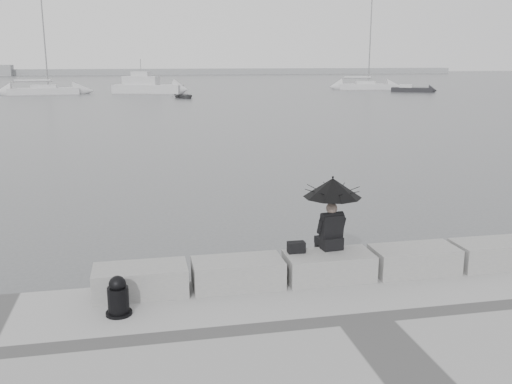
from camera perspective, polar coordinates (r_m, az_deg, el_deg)
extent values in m
plane|color=#46484B|center=(11.33, 6.42, -10.17)|extent=(360.00, 360.00, 0.00)
cube|color=gray|center=(10.13, -11.47, -8.67)|extent=(1.60, 0.80, 0.50)
cube|color=gray|center=(10.26, -1.84, -8.12)|extent=(1.60, 0.80, 0.50)
cube|color=gray|center=(10.66, 7.28, -7.39)|extent=(1.60, 0.80, 0.50)
cube|color=gray|center=(11.30, 15.52, -6.57)|extent=(1.60, 0.80, 0.50)
cube|color=gray|center=(12.15, 22.72, -5.73)|extent=(1.60, 0.80, 0.50)
sphere|color=#726056|center=(10.64, 7.58, -1.61)|extent=(0.21, 0.21, 0.21)
cylinder|color=black|center=(10.61, 7.61, -1.26)|extent=(0.02, 0.02, 1.00)
cone|color=black|center=(10.53, 7.67, 0.44)|extent=(1.08, 1.08, 0.35)
sphere|color=black|center=(10.49, 7.70, 1.49)|extent=(0.04, 0.04, 0.04)
cube|color=black|center=(10.53, 4.04, -5.53)|extent=(0.32, 0.18, 0.20)
cylinder|color=black|center=(9.52, -13.53, -11.70)|extent=(0.42, 0.42, 0.06)
cylinder|color=black|center=(9.44, -13.60, -10.57)|extent=(0.33, 0.33, 0.47)
sphere|color=black|center=(9.32, -13.69, -8.95)|extent=(0.27, 0.27, 0.27)
cube|color=gray|center=(164.94, -10.72, 11.73)|extent=(180.00, 6.00, 1.60)
cube|color=#BDBDC0|center=(78.48, -20.42, 9.40)|extent=(8.76, 2.97, 0.90)
cube|color=#BDBDC0|center=(78.45, -20.46, 9.83)|extent=(3.12, 1.80, 0.50)
cylinder|color=gray|center=(78.40, -20.81, 14.09)|extent=(0.16, 0.16, 12.00)
cylinder|color=gray|center=(78.42, -20.50, 10.31)|extent=(4.84, 0.43, 0.10)
cube|color=#BDBDC0|center=(87.20, 10.83, 10.28)|extent=(8.05, 3.96, 0.90)
cube|color=#BDBDC0|center=(87.17, 10.85, 10.68)|extent=(2.98, 2.13, 0.50)
cylinder|color=gray|center=(87.13, 11.02, 14.52)|extent=(0.16, 0.16, 12.00)
cylinder|color=gray|center=(87.15, 10.87, 11.10)|extent=(4.27, 1.00, 0.10)
cube|color=#BDBDC0|center=(77.46, -10.73, 10.06)|extent=(9.37, 5.74, 1.20)
cube|color=#BDBDC0|center=(77.41, -10.77, 10.87)|extent=(4.96, 3.62, 1.20)
cube|color=#BDBDC0|center=(77.38, -10.80, 11.53)|extent=(2.66, 2.28, 0.60)
cylinder|color=gray|center=(77.36, -10.83, 12.35)|extent=(0.08, 0.08, 1.60)
cube|color=black|center=(81.55, 15.31, 9.80)|extent=(5.58, 4.00, 0.70)
cube|color=#BDBDC0|center=(81.52, 15.34, 10.15)|extent=(2.01, 1.83, 0.50)
imported|color=slate|center=(66.91, -7.18, 9.53)|extent=(3.58, 2.88, 0.56)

